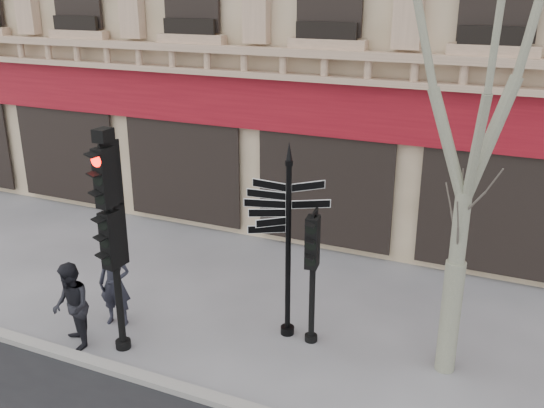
{
  "coord_description": "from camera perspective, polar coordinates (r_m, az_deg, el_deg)",
  "views": [
    {
      "loc": [
        4.58,
        -8.32,
        6.26
      ],
      "look_at": [
        0.55,
        0.6,
        2.73
      ],
      "focal_mm": 40.0,
      "sensor_mm": 36.0,
      "label": 1
    }
  ],
  "objects": [
    {
      "name": "traffic_signal_main",
      "position": [
        10.61,
        -14.92,
        -1.11
      ],
      "size": [
        0.48,
        0.36,
        4.1
      ],
      "rotation": [
        0.0,
        0.0,
        -0.08
      ],
      "color": "black",
      "rests_on": "ground"
    },
    {
      "name": "traffic_signal_secondary",
      "position": [
        10.82,
        3.89,
        -4.88
      ],
      "size": [
        0.46,
        0.36,
        2.5
      ],
      "rotation": [
        0.0,
        0.0,
        0.15
      ],
      "color": "black",
      "rests_on": "ground"
    },
    {
      "name": "kerb",
      "position": [
        10.36,
        -7.68,
        -17.15
      ],
      "size": [
        80.0,
        0.25,
        0.12
      ],
      "primitive_type": "cube",
      "color": "gray",
      "rests_on": "ground"
    },
    {
      "name": "plane_tree",
      "position": [
        9.43,
        19.12,
        14.39
      ],
      "size": [
        2.97,
        2.97,
        7.89
      ],
      "color": "gray",
      "rests_on": "ground"
    },
    {
      "name": "pedestrian_b",
      "position": [
        11.62,
        -18.37,
        -9.16
      ],
      "size": [
        1.02,
        1.0,
        1.66
      ],
      "primitive_type": "imported",
      "rotation": [
        0.0,
        0.0,
        -0.7
      ],
      "color": "black",
      "rests_on": "ground"
    },
    {
      "name": "ground",
      "position": [
        11.37,
        -3.87,
        -13.62
      ],
      "size": [
        80.0,
        80.0,
        0.0
      ],
      "primitive_type": "plane",
      "color": "#5C5B60",
      "rests_on": "ground"
    },
    {
      "name": "pedestrian_a",
      "position": [
        12.13,
        -14.58,
        -7.22
      ],
      "size": [
        0.71,
        0.55,
        1.75
      ],
      "primitive_type": "imported",
      "rotation": [
        0.0,
        0.0,
        0.22
      ],
      "color": "black",
      "rests_on": "ground"
    },
    {
      "name": "fingerpost",
      "position": [
        10.73,
        1.57,
        -0.52
      ],
      "size": [
        2.02,
        2.02,
        3.77
      ],
      "rotation": [
        0.0,
        0.0,
        0.35
      ],
      "color": "black",
      "rests_on": "ground"
    }
  ]
}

